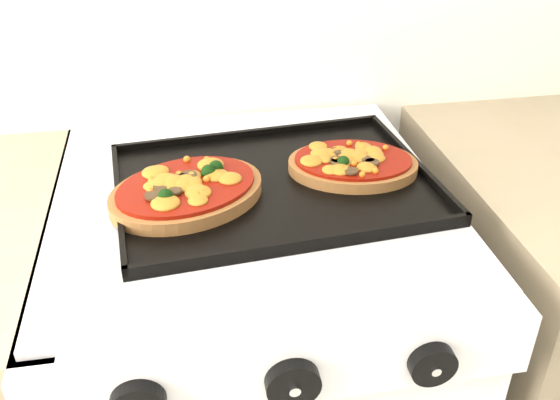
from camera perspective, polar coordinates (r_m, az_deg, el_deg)
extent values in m
cube|color=white|center=(1.24, -2.23, -17.55)|extent=(0.60, 0.60, 0.91)
cube|color=white|center=(0.74, 0.66, -15.33)|extent=(0.60, 0.02, 0.09)
cylinder|color=black|center=(0.73, 1.19, -16.43)|extent=(0.06, 0.02, 0.06)
cylinder|color=black|center=(0.77, 13.76, -14.39)|extent=(0.06, 0.02, 0.06)
cube|color=black|center=(0.95, -0.53, 1.66)|extent=(0.50, 0.39, 0.02)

